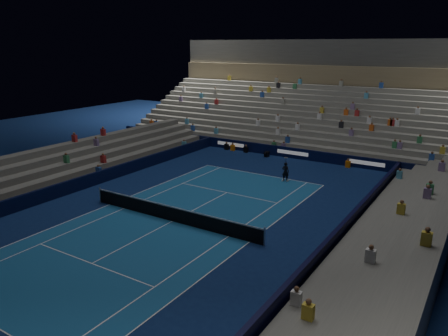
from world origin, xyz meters
The scene contains 11 objects.
ground centered at (0.00, 0.00, 0.00)m, with size 90.00×90.00×0.00m, color #0C1D4B.
court_surface centered at (0.00, 0.00, 0.01)m, with size 10.97×23.77×0.01m, color #185189.
sponsor_barrier_far centered at (0.00, 18.50, 0.50)m, with size 44.00×0.25×1.00m, color black.
sponsor_barrier_east centered at (9.70, 0.00, 0.50)m, with size 0.25×37.00×1.00m, color black.
sponsor_barrier_west centered at (-9.70, 0.00, 0.50)m, with size 0.25×37.00×1.00m, color black.
grandstand_main centered at (0.00, 27.90, 3.38)m, with size 44.00×15.20×11.20m.
grandstand_east centered at (13.17, 0.00, 0.92)m, with size 5.00×37.00×2.50m.
grandstand_west centered at (-13.17, 0.00, 0.92)m, with size 5.00×37.00×2.50m.
tennis_net centered at (0.00, 0.00, 0.50)m, with size 12.90×0.10×1.10m.
tennis_player centered at (2.47, 11.31, 0.79)m, with size 0.57×0.38×1.58m, color black.
broadcast_camera centered at (-2.36, 17.55, 0.27)m, with size 0.40×0.83×0.51m.
Camera 1 is at (16.03, -19.35, 10.55)m, focal length 34.70 mm.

